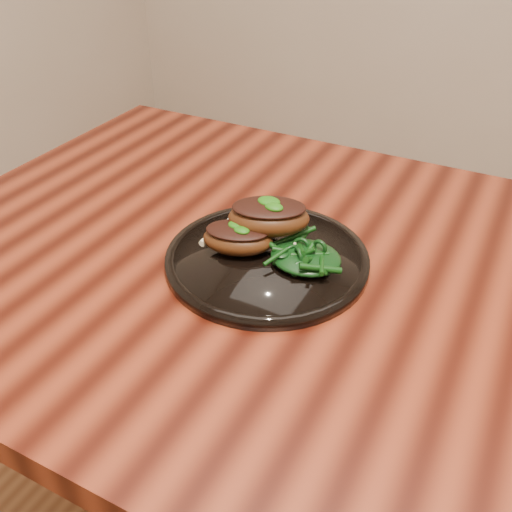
{
  "coord_description": "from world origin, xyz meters",
  "views": [
    {
      "loc": [
        0.01,
        -0.59,
        1.2
      ],
      "look_at": [
        -0.27,
        -0.05,
        0.78
      ],
      "focal_mm": 40.0,
      "sensor_mm": 36.0,
      "label": 1
    }
  ],
  "objects_px": {
    "lamb_chop_front": "(237,237)",
    "greens_heap": "(306,253)",
    "plate": "(267,259)",
    "desk": "(456,361)"
  },
  "relations": [
    {
      "from": "lamb_chop_front",
      "to": "greens_heap",
      "type": "distance_m",
      "value": 0.1
    },
    {
      "from": "plate",
      "to": "greens_heap",
      "type": "bearing_deg",
      "value": 5.19
    },
    {
      "from": "plate",
      "to": "desk",
      "type": "bearing_deg",
      "value": 4.91
    },
    {
      "from": "plate",
      "to": "greens_heap",
      "type": "height_order",
      "value": "greens_heap"
    },
    {
      "from": "desk",
      "to": "greens_heap",
      "type": "relative_size",
      "value": 16.86
    },
    {
      "from": "plate",
      "to": "lamb_chop_front",
      "type": "xyz_separation_m",
      "value": [
        -0.04,
        -0.01,
        0.03
      ]
    },
    {
      "from": "lamb_chop_front",
      "to": "greens_heap",
      "type": "height_order",
      "value": "lamb_chop_front"
    },
    {
      "from": "desk",
      "to": "plate",
      "type": "xyz_separation_m",
      "value": [
        -0.27,
        -0.02,
        0.09
      ]
    },
    {
      "from": "desk",
      "to": "lamb_chop_front",
      "type": "height_order",
      "value": "lamb_chop_front"
    },
    {
      "from": "plate",
      "to": "lamb_chop_front",
      "type": "relative_size",
      "value": 2.51
    }
  ]
}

